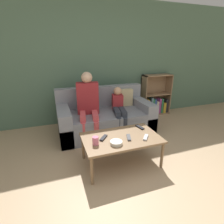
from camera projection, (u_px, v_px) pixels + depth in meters
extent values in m
plane|color=tan|center=(155.00, 209.00, 1.85)|extent=(22.00, 22.00, 0.00)
cube|color=#4C6B56|center=(92.00, 63.00, 3.82)|extent=(12.00, 0.06, 2.60)
cube|color=gray|center=(106.00, 124.00, 3.55)|extent=(1.83, 0.94, 0.34)
cube|color=slate|center=(107.00, 115.00, 3.39)|extent=(1.39, 0.76, 0.10)
cube|color=gray|center=(100.00, 96.00, 3.72)|extent=(1.83, 0.18, 0.43)
cube|color=gray|center=(64.00, 123.00, 3.25)|extent=(0.22, 0.94, 0.60)
cube|color=gray|center=(141.00, 113.00, 3.75)|extent=(0.22, 0.94, 0.60)
cube|color=tan|center=(124.00, 98.00, 3.75)|extent=(0.36, 0.12, 0.36)
cube|color=#8E7051|center=(143.00, 96.00, 4.31)|extent=(0.02, 0.28, 1.01)
cube|color=#8E7051|center=(168.00, 94.00, 4.54)|extent=(0.02, 0.28, 1.01)
cube|color=#8E7051|center=(153.00, 94.00, 4.54)|extent=(0.74, 0.02, 1.01)
cube|color=#8E7051|center=(154.00, 113.00, 4.59)|extent=(0.74, 0.28, 0.02)
cube|color=#8E7051|center=(156.00, 94.00, 4.42)|extent=(0.69, 0.28, 0.02)
cube|color=#8E7051|center=(158.00, 75.00, 4.26)|extent=(0.74, 0.28, 0.02)
cube|color=red|center=(144.00, 108.00, 4.43)|extent=(0.05, 0.22, 0.33)
cube|color=gold|center=(146.00, 107.00, 4.43)|extent=(0.06, 0.20, 0.39)
cube|color=#232328|center=(149.00, 107.00, 4.45)|extent=(0.05, 0.16, 0.38)
cube|color=#6699A8|center=(151.00, 106.00, 4.46)|extent=(0.04, 0.18, 0.43)
cube|color=#2D7A4C|center=(152.00, 106.00, 4.48)|extent=(0.04, 0.20, 0.39)
cube|color=#33519E|center=(154.00, 106.00, 4.50)|extent=(0.05, 0.19, 0.38)
cube|color=beige|center=(156.00, 107.00, 4.53)|extent=(0.06, 0.20, 0.32)
cube|color=#993D84|center=(158.00, 105.00, 4.54)|extent=(0.07, 0.16, 0.38)
cube|color=#2D7A4C|center=(161.00, 105.00, 4.56)|extent=(0.05, 0.19, 0.38)
cube|color=gold|center=(162.00, 107.00, 4.61)|extent=(0.07, 0.24, 0.27)
cube|color=#232328|center=(165.00, 105.00, 4.61)|extent=(0.06, 0.19, 0.35)
cylinder|color=brown|center=(92.00, 171.00, 2.13)|extent=(0.04, 0.04, 0.40)
cylinder|color=brown|center=(162.00, 155.00, 2.45)|extent=(0.04, 0.04, 0.40)
cylinder|color=brown|center=(83.00, 147.00, 2.66)|extent=(0.04, 0.04, 0.40)
cylinder|color=brown|center=(142.00, 137.00, 2.97)|extent=(0.04, 0.04, 0.40)
cube|color=brown|center=(121.00, 138.00, 2.48)|extent=(1.09, 0.67, 0.03)
cylinder|color=#C6474C|center=(84.00, 135.00, 2.98)|extent=(0.10, 0.10, 0.44)
cylinder|color=#C6474C|center=(97.00, 134.00, 3.02)|extent=(0.10, 0.10, 0.44)
cube|color=#C6474C|center=(83.00, 116.00, 3.12)|extent=(0.17, 0.43, 0.09)
cube|color=#C6474C|center=(95.00, 115.00, 3.16)|extent=(0.17, 0.43, 0.09)
cube|color=maroon|center=(88.00, 98.00, 3.28)|extent=(0.43, 0.26, 0.59)
sphere|color=#D1A889|center=(87.00, 77.00, 3.15)|extent=(0.20, 0.20, 0.20)
cylinder|color=#282D38|center=(119.00, 129.00, 3.19)|extent=(0.11, 0.11, 0.44)
cylinder|color=#282D38|center=(125.00, 129.00, 3.20)|extent=(0.11, 0.11, 0.44)
cube|color=#282D38|center=(117.00, 111.00, 3.33)|extent=(0.18, 0.43, 0.09)
cube|color=#282D38|center=(122.00, 111.00, 3.34)|extent=(0.18, 0.43, 0.09)
cube|color=maroon|center=(117.00, 102.00, 3.53)|extent=(0.24, 0.24, 0.31)
sphere|color=tan|center=(118.00, 91.00, 3.45)|extent=(0.16, 0.16, 0.16)
cylinder|color=pink|center=(96.00, 141.00, 2.26)|extent=(0.08, 0.08, 0.11)
cube|color=#47474C|center=(129.00, 137.00, 2.44)|extent=(0.10, 0.18, 0.02)
cube|color=black|center=(103.00, 138.00, 2.43)|extent=(0.15, 0.16, 0.02)
cube|color=black|center=(140.00, 127.00, 2.76)|extent=(0.08, 0.18, 0.02)
cube|color=#B7B7BC|center=(146.00, 137.00, 2.44)|extent=(0.14, 0.16, 0.02)
cylinder|color=beige|center=(116.00, 143.00, 2.28)|extent=(0.16, 0.16, 0.05)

